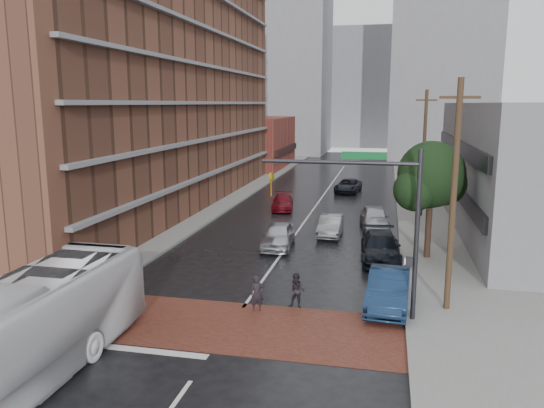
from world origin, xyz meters
The scene contains 24 objects.
ground centered at (0.00, 0.00, 0.00)m, with size 160.00×160.00×0.00m, color black.
crosswalk centered at (0.00, 0.50, 0.01)m, with size 14.00×5.00×0.02m, color brown.
sidewalk_west centered at (-11.50, 25.00, 0.07)m, with size 9.00×90.00×0.15m, color gray.
sidewalk_east centered at (11.50, 25.00, 0.07)m, with size 9.00×90.00×0.15m, color gray.
apartment_block centered at (-14.00, 24.00, 14.00)m, with size 10.00×44.00×28.00m, color brown.
storefront_west centered at (-12.00, 54.00, 3.50)m, with size 8.00×16.00×7.00m, color brown.
building_east centered at (16.50, 20.00, 4.50)m, with size 11.00×26.00×9.00m, color gray.
distant_tower_west centered at (-14.00, 78.00, 16.00)m, with size 18.00×16.00×32.00m, color gray.
distant_tower_east centered at (14.00, 72.00, 18.00)m, with size 16.00×14.00×36.00m, color gray.
distant_tower_center centered at (0.00, 95.00, 12.00)m, with size 12.00×10.00×24.00m, color gray.
street_tree centered at (8.52, 12.03, 4.73)m, with size 4.20×4.10×6.90m.
signal_mast centered at (5.85, 2.50, 4.73)m, with size 6.50×0.30×7.20m.
utility_pole_near centered at (8.80, 4.00, 5.14)m, with size 1.60×0.26×10.00m.
utility_pole_far centered at (8.80, 24.00, 5.14)m, with size 1.60×0.26×10.00m.
transit_bus centered at (-5.21, -5.89, 1.77)m, with size 2.97×12.71×3.54m, color white.
pedestrian_a centered at (0.69, 2.27, 0.80)m, with size 0.58×0.38×1.60m, color black.
pedestrian_b centered at (2.33, 3.00, 0.79)m, with size 0.77×0.60×1.59m, color black.
car_travel_a centered at (-0.51, 12.68, 0.78)m, with size 1.85×4.61×1.57m, color #B9BAC1.
car_travel_b centered at (2.41, 16.47, 0.70)m, with size 1.49×4.27×1.41m, color #95999C.
car_travel_c centered at (-2.60, 24.73, 0.63)m, with size 1.75×4.31×1.25m, color maroon.
suv_travel centered at (2.23, 34.86, 0.68)m, with size 2.24×4.87×1.35m, color black.
car_parked_near centered at (6.30, 4.00, 0.83)m, with size 1.75×5.02×1.66m, color #162B4D.
car_parked_mid centered at (5.84, 11.23, 0.78)m, with size 2.19×5.38×1.56m, color black.
car_parked_far centered at (5.29, 19.23, 0.82)m, with size 1.93×4.81×1.64m, color #ABADB3.
Camera 1 is at (6.00, -19.03, 8.97)m, focal length 35.00 mm.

